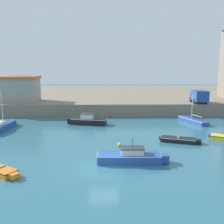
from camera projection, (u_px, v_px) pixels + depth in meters
ground_plane at (104, 169)px, 21.78m from camera, size 200.00×200.00×0.00m
quay_seawall at (106, 97)px, 62.97m from camera, size 120.00×40.00×2.07m
sailboat_blue_0 at (2, 126)px, 34.76m from camera, size 1.89×6.70×5.20m
motorboat_blue_1 at (131, 157)px, 23.04m from camera, size 6.28×1.71×2.30m
motorboat_black_2 at (88, 120)px, 38.01m from camera, size 5.79×2.40×2.50m
dinghy_orange_3 at (0, 171)px, 20.66m from camera, size 3.57×2.83×0.56m
dinghy_black_5 at (179, 140)px, 29.21m from camera, size 4.47×2.45×0.60m
sailboat_blue_6 at (193, 120)px, 39.19m from camera, size 3.23×5.79×4.16m
mooring_buoy at (120, 145)px, 27.62m from camera, size 0.44×0.44×0.44m
harbor_shed_mid_row at (16, 89)px, 46.78m from camera, size 7.75×5.17×4.52m
truck_on_quay at (199, 96)px, 44.81m from camera, size 2.28×4.36×2.20m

